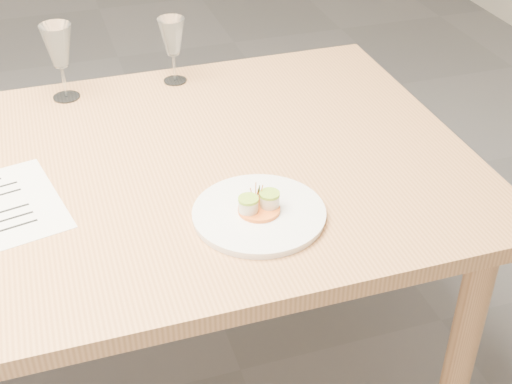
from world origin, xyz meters
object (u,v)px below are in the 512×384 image
object	(u,v)px
recipe_sheet	(1,207)
wine_glass_1	(58,48)
dinner_plate	(259,213)
wine_glass_2	(172,38)

from	to	relation	value
recipe_sheet	wine_glass_1	size ratio (longest dim) A/B	1.67
dinner_plate	wine_glass_1	world-z (taller)	wine_glass_1
dinner_plate	wine_glass_1	distance (m)	0.75
wine_glass_2	wine_glass_1	bearing A→B (deg)	-178.52
recipe_sheet	wine_glass_2	world-z (taller)	wine_glass_2
dinner_plate	wine_glass_2	distance (m)	0.68
recipe_sheet	wine_glass_1	world-z (taller)	wine_glass_1
recipe_sheet	wine_glass_1	distance (m)	0.52
dinner_plate	recipe_sheet	size ratio (longest dim) A/B	0.81
dinner_plate	recipe_sheet	xyz separation A→B (m)	(-0.50, 0.20, -0.01)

